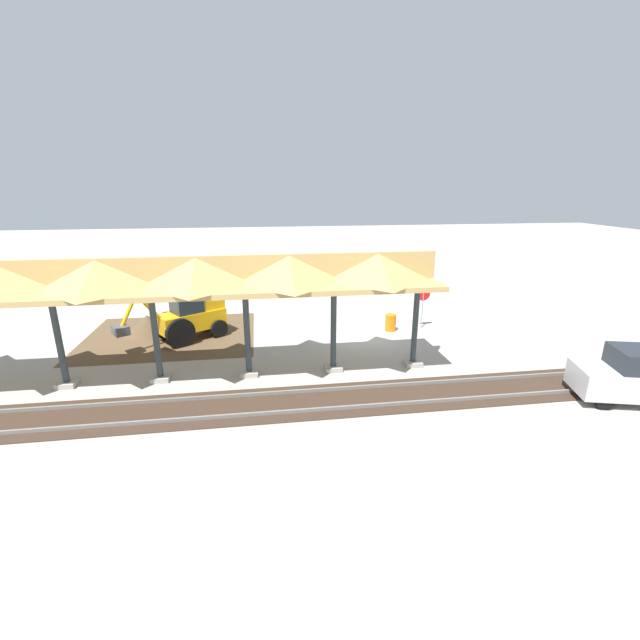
% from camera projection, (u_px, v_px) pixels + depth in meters
% --- Properties ---
extents(ground_plane, '(120.00, 120.00, 0.00)m').
position_uv_depth(ground_plane, '(365.00, 334.00, 22.25)').
color(ground_plane, '#9E998E').
extents(dirt_work_zone, '(8.41, 7.00, 0.01)m').
position_uv_depth(dirt_work_zone, '(171.00, 336.00, 21.94)').
color(dirt_work_zone, brown).
rests_on(dirt_work_zone, ground).
extents(platform_canopy, '(21.99, 3.20, 4.90)m').
position_uv_depth(platform_canopy, '(148.00, 277.00, 15.69)').
color(platform_canopy, '#9E998E').
rests_on(platform_canopy, ground).
extents(rail_tracks, '(60.00, 2.58, 0.15)m').
position_uv_depth(rail_tracks, '(410.00, 394.00, 15.76)').
color(rail_tracks, slate).
rests_on(rail_tracks, ground).
extents(stop_sign, '(0.76, 0.08, 2.29)m').
position_uv_depth(stop_sign, '(423.00, 298.00, 22.67)').
color(stop_sign, gray).
rests_on(stop_sign, ground).
extents(backhoe, '(5.01, 3.90, 2.82)m').
position_uv_depth(backhoe, '(189.00, 315.00, 21.10)').
color(backhoe, orange).
rests_on(backhoe, ground).
extents(dirt_mound, '(4.89, 4.89, 1.98)m').
position_uv_depth(dirt_mound, '(149.00, 333.00, 22.30)').
color(dirt_mound, brown).
rests_on(dirt_mound, ground).
extents(traffic_barrel, '(0.56, 0.56, 0.90)m').
position_uv_depth(traffic_barrel, '(391.00, 323.00, 22.58)').
color(traffic_barrel, orange).
rests_on(traffic_barrel, ground).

